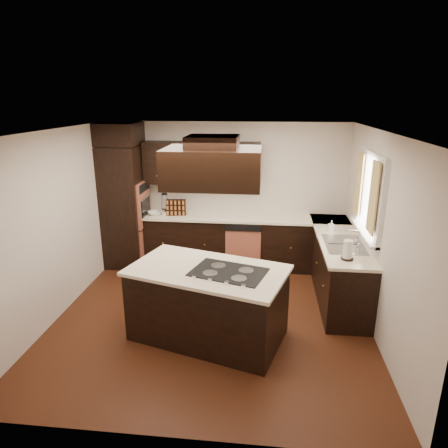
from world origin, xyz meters
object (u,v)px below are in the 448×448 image
at_px(oven_column, 125,207).
at_px(spice_rack, 176,207).
at_px(island, 208,304).
at_px(range_hood, 213,167).

bearing_deg(oven_column, spice_rack, 2.55).
relative_size(island, range_hood, 1.71).
distance_m(oven_column, island, 2.89).
bearing_deg(oven_column, island, -50.62).
bearing_deg(range_hood, island, 138.71).
bearing_deg(island, spice_rack, 128.39).
bearing_deg(range_hood, spice_rack, 112.79).
xyz_separation_m(range_hood, spice_rack, (-0.96, 2.30, -1.10)).
bearing_deg(range_hood, oven_column, 129.74).
relative_size(island, spice_rack, 5.33).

